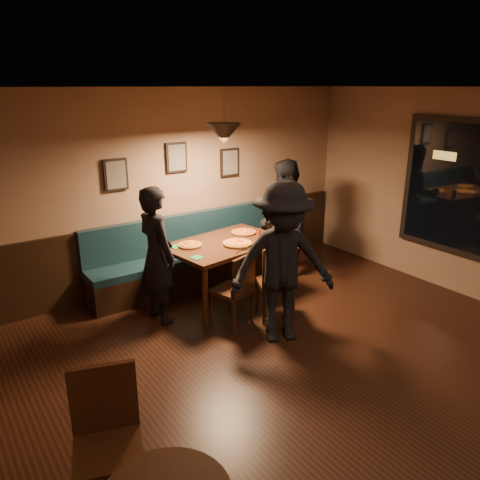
{
  "coord_description": "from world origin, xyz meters",
  "views": [
    {
      "loc": [
        -3.07,
        -2.47,
        2.82
      ],
      "look_at": [
        0.17,
        2.15,
        0.95
      ],
      "focal_mm": 35.08,
      "sensor_mm": 36.0,
      "label": 1
    }
  ],
  "objects_px": {
    "diner_left": "(157,255)",
    "cafe_chair_far": "(108,449)",
    "tabasco_bottle": "(260,232)",
    "booth_bench": "(189,253)",
    "diner_front": "(283,264)",
    "soda_glass": "(275,234)",
    "chair_near_left": "(232,289)",
    "diner_right": "(285,220)",
    "chair_near_right": "(275,281)",
    "dining_table": "(225,271)"
  },
  "relations": [
    {
      "from": "dining_table",
      "to": "booth_bench",
      "type": "bearing_deg",
      "value": 95.49
    },
    {
      "from": "soda_glass",
      "to": "chair_near_right",
      "type": "bearing_deg",
      "value": -127.53
    },
    {
      "from": "chair_near_right",
      "to": "tabasco_bottle",
      "type": "relative_size",
      "value": 8.7
    },
    {
      "from": "diner_right",
      "to": "soda_glass",
      "type": "distance_m",
      "value": 0.72
    },
    {
      "from": "dining_table",
      "to": "soda_glass",
      "type": "xyz_separation_m",
      "value": [
        0.62,
        -0.28,
        0.48
      ]
    },
    {
      "from": "diner_right",
      "to": "diner_front",
      "type": "distance_m",
      "value": 1.88
    },
    {
      "from": "chair_near_left",
      "to": "soda_glass",
      "type": "bearing_deg",
      "value": 2.3
    },
    {
      "from": "diner_right",
      "to": "tabasco_bottle",
      "type": "height_order",
      "value": "diner_right"
    },
    {
      "from": "chair_near_right",
      "to": "cafe_chair_far",
      "type": "relative_size",
      "value": 0.96
    },
    {
      "from": "dining_table",
      "to": "diner_left",
      "type": "xyz_separation_m",
      "value": [
        -1.0,
        -0.01,
        0.44
      ]
    },
    {
      "from": "chair_near_left",
      "to": "chair_near_right",
      "type": "relative_size",
      "value": 0.94
    },
    {
      "from": "dining_table",
      "to": "tabasco_bottle",
      "type": "bearing_deg",
      "value": -13.15
    },
    {
      "from": "booth_bench",
      "to": "diner_front",
      "type": "xyz_separation_m",
      "value": [
        0.12,
        -1.96,
        0.43
      ]
    },
    {
      "from": "dining_table",
      "to": "chair_near_left",
      "type": "height_order",
      "value": "chair_near_left"
    },
    {
      "from": "dining_table",
      "to": "diner_left",
      "type": "height_order",
      "value": "diner_left"
    },
    {
      "from": "tabasco_bottle",
      "to": "cafe_chair_far",
      "type": "bearing_deg",
      "value": -142.42
    },
    {
      "from": "diner_front",
      "to": "cafe_chair_far",
      "type": "height_order",
      "value": "diner_front"
    },
    {
      "from": "chair_near_left",
      "to": "soda_glass",
      "type": "distance_m",
      "value": 1.1
    },
    {
      "from": "diner_left",
      "to": "cafe_chair_far",
      "type": "distance_m",
      "value": 2.84
    },
    {
      "from": "chair_near_right",
      "to": "soda_glass",
      "type": "distance_m",
      "value": 0.77
    },
    {
      "from": "diner_front",
      "to": "cafe_chair_far",
      "type": "xyz_separation_m",
      "value": [
        -2.46,
        -1.14,
        -0.41
      ]
    },
    {
      "from": "cafe_chair_far",
      "to": "tabasco_bottle",
      "type": "bearing_deg",
      "value": -124.07
    },
    {
      "from": "chair_near_right",
      "to": "cafe_chair_far",
      "type": "bearing_deg",
      "value": -125.67
    },
    {
      "from": "dining_table",
      "to": "tabasco_bottle",
      "type": "xyz_separation_m",
      "value": [
        0.54,
        -0.05,
        0.47
      ]
    },
    {
      "from": "dining_table",
      "to": "diner_front",
      "type": "distance_m",
      "value": 1.36
    },
    {
      "from": "booth_bench",
      "to": "chair_near_right",
      "type": "xyz_separation_m",
      "value": [
        0.39,
        -1.51,
        -0.01
      ]
    },
    {
      "from": "booth_bench",
      "to": "dining_table",
      "type": "height_order",
      "value": "booth_bench"
    },
    {
      "from": "chair_near_left",
      "to": "cafe_chair_far",
      "type": "height_order",
      "value": "cafe_chair_far"
    },
    {
      "from": "diner_left",
      "to": "soda_glass",
      "type": "height_order",
      "value": "diner_left"
    },
    {
      "from": "tabasco_bottle",
      "to": "diner_right",
      "type": "bearing_deg",
      "value": 18.72
    },
    {
      "from": "chair_near_left",
      "to": "soda_glass",
      "type": "xyz_separation_m",
      "value": [
        0.95,
        0.35,
        0.43
      ]
    },
    {
      "from": "chair_near_left",
      "to": "diner_front",
      "type": "relative_size",
      "value": 0.5
    },
    {
      "from": "cafe_chair_far",
      "to": "dining_table",
      "type": "bearing_deg",
      "value": -117.96
    },
    {
      "from": "chair_near_right",
      "to": "tabasco_bottle",
      "type": "distance_m",
      "value": 0.91
    },
    {
      "from": "cafe_chair_far",
      "to": "soda_glass",
      "type": "bearing_deg",
      "value": -127.64
    },
    {
      "from": "diner_left",
      "to": "tabasco_bottle",
      "type": "xyz_separation_m",
      "value": [
        1.54,
        -0.04,
        0.03
      ]
    },
    {
      "from": "booth_bench",
      "to": "soda_glass",
      "type": "distance_m",
      "value": 1.33
    },
    {
      "from": "booth_bench",
      "to": "soda_glass",
      "type": "bearing_deg",
      "value": -51.12
    },
    {
      "from": "soda_glass",
      "to": "cafe_chair_far",
      "type": "xyz_separation_m",
      "value": [
        -3.13,
        -2.11,
        -0.38
      ]
    },
    {
      "from": "chair_near_left",
      "to": "diner_right",
      "type": "relative_size",
      "value": 0.52
    },
    {
      "from": "booth_bench",
      "to": "chair_near_right",
      "type": "height_order",
      "value": "booth_bench"
    },
    {
      "from": "dining_table",
      "to": "chair_near_left",
      "type": "distance_m",
      "value": 0.71
    },
    {
      "from": "dining_table",
      "to": "diner_right",
      "type": "relative_size",
      "value": 0.86
    },
    {
      "from": "dining_table",
      "to": "diner_front",
      "type": "bearing_deg",
      "value": -100.54
    },
    {
      "from": "chair_near_right",
      "to": "tabasco_bottle",
      "type": "xyz_separation_m",
      "value": [
        0.32,
        0.76,
        0.39
      ]
    },
    {
      "from": "booth_bench",
      "to": "chair_near_right",
      "type": "distance_m",
      "value": 1.56
    },
    {
      "from": "diner_left",
      "to": "soda_glass",
      "type": "bearing_deg",
      "value": -103.32
    },
    {
      "from": "chair_near_right",
      "to": "diner_left",
      "type": "xyz_separation_m",
      "value": [
        -1.22,
        0.8,
        0.36
      ]
    },
    {
      "from": "diner_right",
      "to": "diner_front",
      "type": "relative_size",
      "value": 0.97
    },
    {
      "from": "chair_near_right",
      "to": "diner_front",
      "type": "height_order",
      "value": "diner_front"
    }
  ]
}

